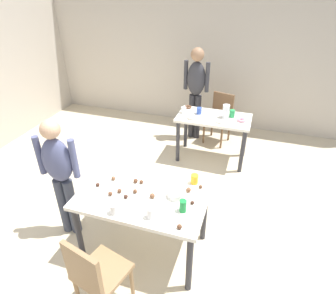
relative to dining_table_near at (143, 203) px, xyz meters
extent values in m
plane|color=beige|center=(-0.07, 0.24, -0.65)|extent=(6.40, 6.40, 0.00)
cube|color=#BCB2A3|center=(-0.07, 3.44, 0.65)|extent=(6.40, 0.10, 2.60)
cube|color=silver|center=(0.00, 0.00, 0.08)|extent=(1.28, 0.78, 0.04)
cylinder|color=#2D2D33|center=(-0.58, -0.33, -0.30)|extent=(0.06, 0.06, 0.71)
cylinder|color=#2D2D33|center=(0.58, -0.33, -0.30)|extent=(0.06, 0.06, 0.71)
cylinder|color=#2D2D33|center=(-0.58, 0.33, -0.30)|extent=(0.06, 0.06, 0.71)
cylinder|color=#2D2D33|center=(0.58, 0.33, -0.30)|extent=(0.06, 0.06, 0.71)
cube|color=silver|center=(0.35, 2.05, 0.08)|extent=(1.12, 0.61, 0.04)
cylinder|color=#2D2D33|center=(-0.15, 1.81, -0.30)|extent=(0.06, 0.06, 0.71)
cylinder|color=#2D2D33|center=(0.85, 1.81, -0.30)|extent=(0.06, 0.06, 0.71)
cylinder|color=#2D2D33|center=(-0.15, 2.30, -0.30)|extent=(0.06, 0.06, 0.71)
cylinder|color=#2D2D33|center=(0.85, 2.30, -0.30)|extent=(0.06, 0.06, 0.71)
cube|color=olive|center=(-0.10, -0.69, -0.22)|extent=(0.49, 0.49, 0.04)
cube|color=olive|center=(-0.15, -0.86, 0.01)|extent=(0.38, 0.13, 0.42)
cylinder|color=olive|center=(-0.22, -0.48, -0.45)|extent=(0.04, 0.04, 0.41)
cylinder|color=olive|center=(0.11, -0.57, -0.45)|extent=(0.04, 0.04, 0.41)
cylinder|color=olive|center=(-0.31, -0.81, -0.45)|extent=(0.04, 0.04, 0.41)
cube|color=brown|center=(0.33, 2.64, -0.22)|extent=(0.49, 0.49, 0.04)
cube|color=brown|center=(0.38, 2.81, 0.01)|extent=(0.38, 0.14, 0.42)
cylinder|color=brown|center=(0.45, 2.43, -0.45)|extent=(0.04, 0.04, 0.41)
cylinder|color=brown|center=(0.12, 2.52, -0.45)|extent=(0.04, 0.04, 0.41)
cylinder|color=brown|center=(0.54, 2.76, -0.45)|extent=(0.04, 0.04, 0.41)
cylinder|color=brown|center=(0.21, 2.85, -0.45)|extent=(0.04, 0.04, 0.41)
cylinder|color=#383D4C|center=(-0.97, -0.03, -0.29)|extent=(0.11, 0.11, 0.73)
cylinder|color=#383D4C|center=(-0.87, -0.01, -0.29)|extent=(0.11, 0.11, 0.73)
ellipsoid|color=#4C5175|center=(-0.92, -0.02, 0.34)|extent=(0.34, 0.24, 0.52)
sphere|color=tan|center=(-0.92, -0.02, 0.69)|extent=(0.20, 0.20, 0.20)
cylinder|color=#4C5175|center=(-1.11, -0.05, 0.37)|extent=(0.08, 0.08, 0.44)
cylinder|color=#4C5175|center=(-0.73, 0.01, 0.37)|extent=(0.08, 0.08, 0.44)
cylinder|color=#28282D|center=(-0.04, 2.69, -0.24)|extent=(0.11, 0.11, 0.82)
cylinder|color=#28282D|center=(-0.15, 2.69, -0.24)|extent=(0.11, 0.11, 0.82)
ellipsoid|color=#333338|center=(-0.10, 2.69, 0.46)|extent=(0.34, 0.23, 0.58)
sphere|color=#997051|center=(-0.10, 2.69, 0.87)|extent=(0.22, 0.22, 0.22)
cylinder|color=#333338|center=(0.09, 2.67, 0.51)|extent=(0.08, 0.08, 0.50)
cylinder|color=#333338|center=(-0.29, 2.71, 0.51)|extent=(0.08, 0.08, 0.50)
cylinder|color=white|center=(0.32, 0.09, 0.13)|extent=(0.17, 0.17, 0.06)
cylinder|color=#198438|center=(0.44, -0.09, 0.16)|extent=(0.07, 0.07, 0.12)
cube|color=silver|center=(-0.41, -0.16, 0.10)|extent=(0.17, 0.02, 0.01)
cylinder|color=yellow|center=(0.44, 0.35, 0.15)|extent=(0.08, 0.08, 0.10)
cylinder|color=white|center=(0.19, -0.26, 0.15)|extent=(0.07, 0.07, 0.11)
cylinder|color=white|center=(-0.15, -0.31, 0.15)|extent=(0.07, 0.07, 0.10)
sphere|color=#3D2319|center=(-0.49, -0.01, 0.12)|extent=(0.04, 0.04, 0.04)
sphere|color=brown|center=(-0.38, 0.14, 0.12)|extent=(0.04, 0.04, 0.04)
sphere|color=brown|center=(-0.23, -0.03, 0.12)|extent=(0.04, 0.04, 0.04)
sphere|color=brown|center=(-0.08, 0.01, 0.12)|extent=(0.04, 0.04, 0.04)
sphere|color=#3D2319|center=(0.50, 0.03, 0.12)|extent=(0.04, 0.04, 0.04)
sphere|color=brown|center=(-0.30, -0.10, 0.12)|extent=(0.04, 0.04, 0.04)
sphere|color=brown|center=(0.42, -0.02, 0.12)|extent=(0.04, 0.04, 0.04)
sphere|color=brown|center=(-0.08, 0.17, 0.12)|extent=(0.04, 0.04, 0.04)
sphere|color=brown|center=(0.11, -0.01, 0.12)|extent=(0.05, 0.05, 0.05)
sphere|color=brown|center=(0.52, 0.29, 0.11)|extent=(0.04, 0.04, 0.04)
sphere|color=#3D2319|center=(-0.13, -0.09, 0.12)|extent=(0.04, 0.04, 0.04)
sphere|color=brown|center=(0.42, 0.19, 0.12)|extent=(0.05, 0.05, 0.05)
sphere|color=brown|center=(0.47, -0.31, 0.12)|extent=(0.04, 0.04, 0.04)
sphere|color=brown|center=(-0.14, 0.17, 0.12)|extent=(0.05, 0.05, 0.05)
cylinder|color=white|center=(0.52, 2.09, 0.20)|extent=(0.10, 0.10, 0.20)
cylinder|color=green|center=(0.61, 2.13, 0.15)|extent=(0.08, 0.08, 0.12)
cylinder|color=#3351B2|center=(0.10, 2.09, 0.15)|extent=(0.08, 0.08, 0.10)
cylinder|color=white|center=(-0.14, 2.05, 0.14)|extent=(0.08, 0.08, 0.10)
torus|color=pink|center=(0.76, 2.03, 0.12)|extent=(0.13, 0.13, 0.04)
torus|color=white|center=(0.47, 1.89, 0.11)|extent=(0.11, 0.11, 0.03)
torus|color=brown|center=(-0.12, 2.27, 0.11)|extent=(0.12, 0.12, 0.03)
torus|color=white|center=(0.03, 1.89, 0.12)|extent=(0.13, 0.13, 0.04)
camera|label=1|loc=(0.93, -2.03, 1.96)|focal=31.00mm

